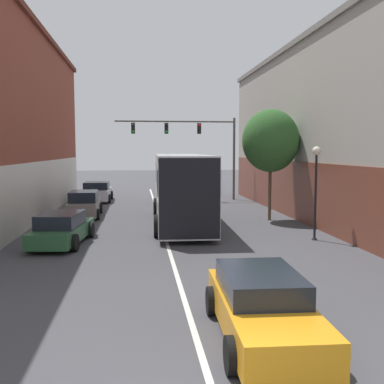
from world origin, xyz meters
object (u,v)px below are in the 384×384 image
(street_lamp, at_px, (316,179))
(traffic_signal_gantry, at_px, (194,138))
(bus, at_px, (181,186))
(parked_car_left_far, at_px, (84,205))
(street_tree_near, at_px, (271,141))
(parked_car_left_mid, at_px, (62,229))
(parked_car_left_near, at_px, (97,192))
(hatchback_foreground, at_px, (262,307))

(street_lamp, bearing_deg, traffic_signal_gantry, 101.53)
(bus, distance_m, traffic_signal_gantry, 11.56)
(parked_car_left_far, bearing_deg, traffic_signal_gantry, -44.13)
(street_tree_near, bearing_deg, traffic_signal_gantry, 105.87)
(bus, xyz_separation_m, parked_car_left_mid, (-5.28, -4.38, -1.37))
(bus, height_order, street_lamp, street_lamp)
(parked_car_left_near, bearing_deg, hatchback_foreground, -167.12)
(traffic_signal_gantry, bearing_deg, parked_car_left_near, -179.83)
(parked_car_left_mid, height_order, traffic_signal_gantry, traffic_signal_gantry)
(hatchback_foreground, bearing_deg, street_lamp, -25.53)
(parked_car_left_near, bearing_deg, traffic_signal_gantry, -89.40)
(bus, bearing_deg, street_tree_near, -78.63)
(hatchback_foreground, bearing_deg, bus, 3.38)
(bus, height_order, parked_car_left_far, bus)
(traffic_signal_gantry, distance_m, street_lamp, 16.25)
(parked_car_left_far, distance_m, street_lamp, 13.33)
(parked_car_left_near, bearing_deg, parked_car_left_far, -179.77)
(parked_car_left_mid, height_order, parked_car_left_far, parked_car_left_far)
(parked_car_left_near, distance_m, parked_car_left_mid, 15.41)
(hatchback_foreground, xyz_separation_m, street_tree_near, (4.64, 15.02, 3.68))
(parked_car_left_far, bearing_deg, street_lamp, -128.09)
(parked_car_left_far, bearing_deg, street_tree_near, -104.11)
(parked_car_left_far, bearing_deg, bus, -122.25)
(traffic_signal_gantry, bearing_deg, bus, -100.47)
(bus, relative_size, parked_car_left_mid, 2.40)
(parked_car_left_near, bearing_deg, bus, -154.09)
(traffic_signal_gantry, bearing_deg, parked_car_left_mid, -115.38)
(bus, bearing_deg, parked_car_left_far, 60.73)
(parked_car_left_near, xyz_separation_m, street_lamp, (10.52, -15.77, 1.89))
(parked_car_left_mid, distance_m, parked_car_left_far, 7.56)
(parked_car_left_near, distance_m, traffic_signal_gantry, 8.32)
(bus, xyz_separation_m, traffic_signal_gantry, (2.04, 11.05, 2.70))
(bus, xyz_separation_m, street_tree_near, (4.95, 0.83, 2.31))
(hatchback_foreground, height_order, parked_car_left_far, parked_car_left_far)
(street_lamp, bearing_deg, parked_car_left_near, 123.70)
(traffic_signal_gantry, relative_size, street_tree_near, 1.51)
(street_lamp, bearing_deg, hatchback_foreground, -117.66)
(bus, xyz_separation_m, hatchback_foreground, (0.31, -14.19, -1.36))
(parked_car_left_near, distance_m, street_lamp, 19.05)
(hatchback_foreground, height_order, street_tree_near, street_tree_near)
(parked_car_left_mid, bearing_deg, hatchback_foreground, -143.45)
(parked_car_left_near, height_order, street_lamp, street_lamp)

